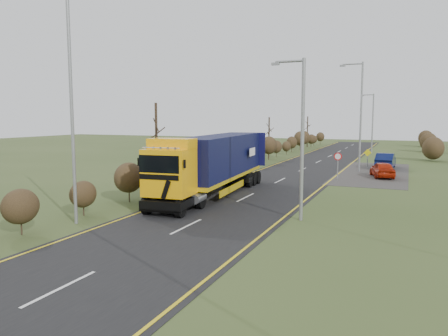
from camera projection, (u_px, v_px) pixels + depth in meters
ground at (220, 210)px, 23.99m from camera, size 160.00×160.00×0.00m
road at (273, 184)px, 33.14m from camera, size 8.00×120.00×0.02m
layby at (373, 173)px, 39.76m from camera, size 6.00×18.00×0.02m
lane_markings at (272, 185)px, 32.85m from camera, size 7.52×116.00×0.01m
hedgerow at (190, 163)px, 33.35m from camera, size 2.24×102.04×6.05m
lorry at (215, 161)px, 28.23m from camera, size 3.35×14.43×3.98m
car_red_hatchback at (382, 170)px, 36.84m from camera, size 2.49×4.19×1.34m
car_blue_sedan at (386, 161)px, 43.15m from camera, size 1.82×4.70×1.53m
streetlight_near at (301, 133)px, 21.21m from camera, size 1.69×0.18×7.90m
streetlight_mid at (359, 112)px, 40.18m from camera, size 2.13×0.20×10.08m
streetlight_far at (372, 121)px, 60.91m from camera, size 1.77×0.18×8.27m
left_pole at (72, 114)px, 20.39m from camera, size 0.16×0.16×10.51m
speed_sign at (338, 161)px, 34.96m from camera, size 0.62×0.10×2.26m
warning_board at (367, 157)px, 43.40m from camera, size 0.73×0.11×1.92m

